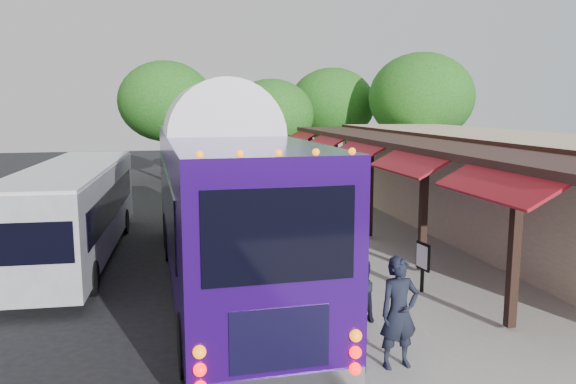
{
  "coord_description": "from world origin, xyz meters",
  "views": [
    {
      "loc": [
        -2.77,
        -13.46,
        4.6
      ],
      "look_at": [
        1.0,
        4.06,
        1.8
      ],
      "focal_mm": 35.0,
      "sensor_mm": 36.0,
      "label": 1
    }
  ],
  "objects": [
    {
      "name": "ground",
      "position": [
        0.0,
        0.0,
        0.0
      ],
      "size": [
        90.0,
        90.0,
        0.0
      ],
      "primitive_type": "plane",
      "color": "black",
      "rests_on": "ground"
    },
    {
      "name": "sidewalk",
      "position": [
        5.0,
        4.0,
        0.07
      ],
      "size": [
        10.0,
        40.0,
        0.15
      ],
      "primitive_type": "cube",
      "color": "#9E9B93",
      "rests_on": "ground"
    },
    {
      "name": "curb",
      "position": [
        0.05,
        4.0,
        0.07
      ],
      "size": [
        0.2,
        40.0,
        0.16
      ],
      "primitive_type": "cube",
      "color": "gray",
      "rests_on": "ground"
    },
    {
      "name": "station_shelter",
      "position": [
        8.38,
        4.0,
        1.85
      ],
      "size": [
        8.15,
        20.0,
        3.6
      ],
      "color": "tan",
      "rests_on": "ground"
    },
    {
      "name": "coach_bus",
      "position": [
        -1.45,
        0.64,
        2.23
      ],
      "size": [
        3.15,
        13.07,
        4.15
      ],
      "rotation": [
        0.0,
        0.0,
        0.03
      ],
      "color": "#27085F",
      "rests_on": "ground"
    },
    {
      "name": "city_bus",
      "position": [
        -5.56,
        4.03,
        1.55
      ],
      "size": [
        2.73,
        10.55,
        2.81
      ],
      "rotation": [
        0.0,
        0.0,
        -0.04
      ],
      "color": "gray",
      "rests_on": "ground"
    },
    {
      "name": "ped_a",
      "position": [
        0.97,
        -5.0,
        1.12
      ],
      "size": [
        0.75,
        0.53,
        1.94
      ],
      "primitive_type": "imported",
      "rotation": [
        0.0,
        0.0,
        0.1
      ],
      "color": "black",
      "rests_on": "sidewalk"
    },
    {
      "name": "ped_b",
      "position": [
        0.9,
        -3.01,
        1.02
      ],
      "size": [
        1.05,
        0.95,
        1.75
      ],
      "primitive_type": "imported",
      "rotation": [
        0.0,
        0.0,
        3.56
      ],
      "color": "black",
      "rests_on": "sidewalk"
    },
    {
      "name": "ped_c",
      "position": [
        0.63,
        8.72,
        1.02
      ],
      "size": [
        1.1,
        0.82,
        1.73
      ],
      "primitive_type": "imported",
      "rotation": [
        0.0,
        0.0,
        3.59
      ],
      "color": "black",
      "rests_on": "sidewalk"
    },
    {
      "name": "ped_d",
      "position": [
        3.4,
        9.64,
        1.09
      ],
      "size": [
        1.34,
        0.93,
        1.89
      ],
      "primitive_type": "imported",
      "rotation": [
        0.0,
        0.0,
        2.94
      ],
      "color": "black",
      "rests_on": "sidewalk"
    },
    {
      "name": "sign_board",
      "position": [
        3.09,
        -1.48,
        0.96
      ],
      "size": [
        0.12,
        0.55,
        1.2
      ],
      "rotation": [
        0.0,
        0.0,
        0.12
      ],
      "color": "black",
      "rests_on": "sidewalk"
    },
    {
      "name": "tree_left",
      "position": [
        2.95,
        17.43,
        4.01
      ],
      "size": [
        4.7,
        4.7,
        6.02
      ],
      "color": "#382314",
      "rests_on": "ground"
    },
    {
      "name": "tree_mid",
      "position": [
        7.4,
        20.66,
        4.58
      ],
      "size": [
        5.37,
        5.37,
        6.88
      ],
      "color": "#382314",
      "rests_on": "ground"
    },
    {
      "name": "tree_right",
      "position": [
        11.21,
        16.06,
        4.99
      ],
      "size": [
        5.85,
        5.85,
        7.48
      ],
      "color": "#382314",
      "rests_on": "ground"
    },
    {
      "name": "tree_far",
      "position": [
        -2.76,
        20.93,
        4.78
      ],
      "size": [
        5.6,
        5.6,
        7.17
      ],
      "color": "#382314",
      "rests_on": "ground"
    }
  ]
}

